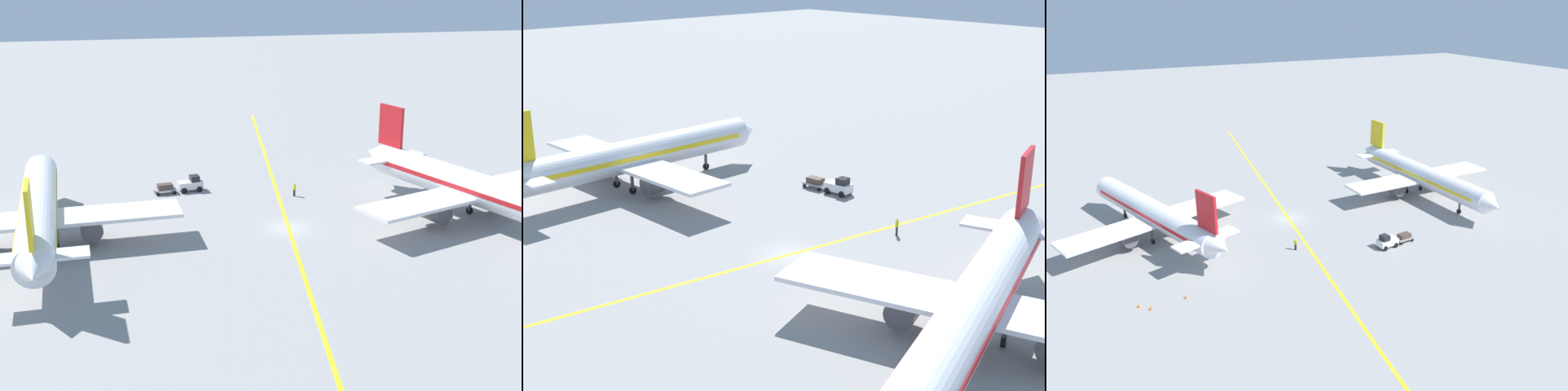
% 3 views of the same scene
% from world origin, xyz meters
% --- Properties ---
extents(ground_plane, '(400.00, 400.00, 0.00)m').
position_xyz_m(ground_plane, '(0.00, 0.00, 0.00)').
color(ground_plane, gray).
extents(apron_yellow_centreline, '(17.83, 118.78, 0.01)m').
position_xyz_m(apron_yellow_centreline, '(0.00, 0.00, 0.00)').
color(apron_yellow_centreline, yellow).
rests_on(apron_yellow_centreline, ground).
extents(airplane_at_gate, '(28.15, 34.49, 10.60)m').
position_xyz_m(airplane_at_gate, '(-20.20, 2.03, 3.71)').
color(airplane_at_gate, white).
rests_on(airplane_at_gate, ground).
extents(airplane_adjacent_stand, '(28.18, 35.50, 10.60)m').
position_xyz_m(airplane_adjacent_stand, '(25.57, -0.50, 3.71)').
color(airplane_adjacent_stand, white).
rests_on(airplane_adjacent_stand, ground).
extents(baggage_tug_white, '(3.16, 2.06, 2.11)m').
position_xyz_m(baggage_tug_white, '(8.45, -15.50, 0.90)').
color(baggage_tug_white, white).
rests_on(baggage_tug_white, ground).
extents(baggage_cart_trailing, '(2.75, 1.71, 1.24)m').
position_xyz_m(baggage_cart_trailing, '(11.72, -15.09, 0.76)').
color(baggage_cart_trailing, gray).
rests_on(baggage_cart_trailing, ground).
extents(ground_crew_worker, '(0.34, 0.54, 1.68)m').
position_xyz_m(ground_crew_worker, '(-3.51, -10.60, 0.91)').
color(ground_crew_worker, '#23232D').
rests_on(ground_crew_worker, ground).
extents(traffic_cone_near_nose, '(0.32, 0.32, 0.55)m').
position_xyz_m(traffic_cone_near_nose, '(-25.56, -15.83, 0.28)').
color(traffic_cone_near_nose, orange).
rests_on(traffic_cone_near_nose, ground).
extents(traffic_cone_mid_apron, '(0.32, 0.32, 0.55)m').
position_xyz_m(traffic_cone_mid_apron, '(-24.42, -16.90, 0.28)').
color(traffic_cone_mid_apron, orange).
rests_on(traffic_cone_mid_apron, ground).
extents(traffic_cone_by_wingtip, '(0.32, 0.32, 0.55)m').
position_xyz_m(traffic_cone_by_wingtip, '(-20.29, -16.28, 0.28)').
color(traffic_cone_by_wingtip, orange).
rests_on(traffic_cone_by_wingtip, ground).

